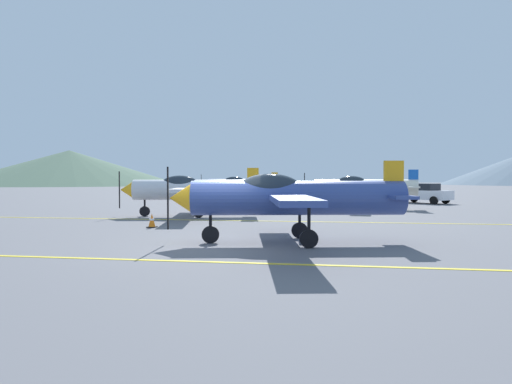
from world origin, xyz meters
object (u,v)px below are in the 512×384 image
(airplane_back, at_px, (240,184))
(traffic_cone_side, at_px, (152,221))
(car_sedan, at_px, (423,193))
(airplane_near, at_px, (289,197))
(airplane_far, at_px, (361,187))
(airplane_mid, at_px, (191,189))

(airplane_back, height_order, traffic_cone_side, airplane_back)
(car_sedan, distance_m, traffic_cone_side, 25.68)
(traffic_cone_side, bearing_deg, car_sedan, 54.17)
(airplane_back, bearing_deg, airplane_near, -76.28)
(airplane_near, bearing_deg, airplane_far, 78.44)
(airplane_mid, bearing_deg, airplane_back, 93.11)
(airplane_mid, relative_size, car_sedan, 1.99)
(airplane_mid, xyz_separation_m, car_sedan, (15.08, 15.12, -0.63))
(airplane_far, xyz_separation_m, airplane_back, (-10.60, 12.35, 0.00))
(airplane_back, xyz_separation_m, traffic_cone_side, (1.13, -25.62, -1.19))
(traffic_cone_side, bearing_deg, airplane_back, 92.53)
(airplane_far, height_order, traffic_cone_side, airplane_far)
(airplane_mid, height_order, airplane_far, same)
(traffic_cone_side, bearing_deg, airplane_near, -31.08)
(car_sedan, relative_size, traffic_cone_side, 7.45)
(airplane_near, distance_m, airplane_back, 30.10)
(airplane_far, height_order, airplane_back, same)
(car_sedan, bearing_deg, airplane_back, 163.46)
(airplane_near, height_order, airplane_far, same)
(airplane_mid, bearing_deg, car_sedan, 45.06)
(airplane_mid, distance_m, airplane_back, 19.95)
(airplane_far, distance_m, traffic_cone_side, 16.35)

